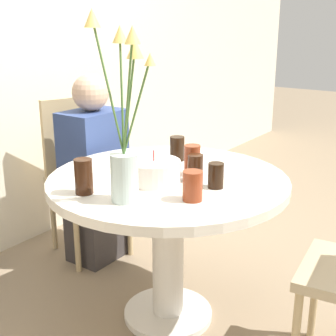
% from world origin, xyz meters
% --- Properties ---
extents(ground_plane, '(16.00, 16.00, 0.00)m').
position_xyz_m(ground_plane, '(0.00, 0.00, 0.00)').
color(ground_plane, '#89755B').
extents(dining_table, '(1.05, 1.05, 0.70)m').
position_xyz_m(dining_table, '(0.00, 0.00, 0.56)').
color(dining_table, silver).
rests_on(dining_table, ground_plane).
extents(chair_near_front, '(0.51, 0.51, 0.92)m').
position_xyz_m(chair_near_front, '(0.29, 0.83, 0.52)').
color(chair_near_front, tan).
rests_on(chair_near_front, ground_plane).
extents(birthday_cake, '(0.22, 0.22, 0.14)m').
position_xyz_m(birthday_cake, '(-0.09, 0.01, 0.75)').
color(birthday_cake, white).
rests_on(birthday_cake, dining_table).
extents(flower_vase, '(0.15, 0.25, 0.69)m').
position_xyz_m(flower_vase, '(-0.33, -0.04, 0.95)').
color(flower_vase, '#B2C6C1').
rests_on(flower_vase, dining_table).
extents(side_plate, '(0.21, 0.21, 0.01)m').
position_xyz_m(side_plate, '(0.06, 0.20, 0.71)').
color(side_plate, silver).
rests_on(side_plate, dining_table).
extents(drink_glass_0, '(0.07, 0.07, 0.12)m').
position_xyz_m(drink_glass_0, '(0.23, 0.11, 0.76)').
color(drink_glass_0, black).
rests_on(drink_glass_0, dining_table).
extents(drink_glass_1, '(0.07, 0.07, 0.13)m').
position_xyz_m(drink_glass_1, '(0.09, -0.07, 0.77)').
color(drink_glass_1, maroon).
rests_on(drink_glass_1, dining_table).
extents(drink_glass_2, '(0.07, 0.07, 0.12)m').
position_xyz_m(drink_glass_2, '(0.02, -0.13, 0.76)').
color(drink_glass_2, '#33190C').
rests_on(drink_glass_2, dining_table).
extents(drink_glass_3, '(0.07, 0.07, 0.14)m').
position_xyz_m(drink_glass_3, '(-0.36, 0.15, 0.77)').
color(drink_glass_3, '#33190C').
rests_on(drink_glass_3, dining_table).
extents(drink_glass_4, '(0.08, 0.08, 0.11)m').
position_xyz_m(drink_glass_4, '(-0.17, -0.24, 0.76)').
color(drink_glass_4, maroon).
rests_on(drink_glass_4, dining_table).
extents(drink_glass_5, '(0.06, 0.06, 0.10)m').
position_xyz_m(drink_glass_5, '(0.00, -0.24, 0.75)').
color(drink_glass_5, black).
rests_on(drink_glass_5, dining_table).
extents(person_guest, '(0.34, 0.24, 1.08)m').
position_xyz_m(person_guest, '(0.24, 0.68, 0.51)').
color(person_guest, '#383333').
rests_on(person_guest, ground_plane).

